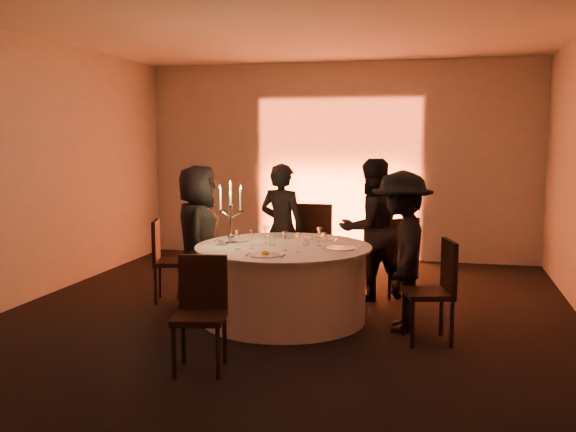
% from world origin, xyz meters
% --- Properties ---
extents(floor, '(7.00, 7.00, 0.00)m').
position_xyz_m(floor, '(0.00, 0.00, 0.00)').
color(floor, black).
rests_on(floor, ground).
extents(ceiling, '(7.00, 7.00, 0.00)m').
position_xyz_m(ceiling, '(0.00, 0.00, 3.00)').
color(ceiling, white).
rests_on(ceiling, wall_back).
extents(wall_back, '(7.00, 0.00, 7.00)m').
position_xyz_m(wall_back, '(0.00, 3.50, 1.50)').
color(wall_back, '#B3AFA6').
rests_on(wall_back, floor).
extents(wall_front, '(7.00, 0.00, 7.00)m').
position_xyz_m(wall_front, '(0.00, -3.50, 1.50)').
color(wall_front, '#B3AFA6').
rests_on(wall_front, floor).
extents(wall_left, '(0.00, 7.00, 7.00)m').
position_xyz_m(wall_left, '(-3.00, 0.00, 1.50)').
color(wall_left, '#B3AFA6').
rests_on(wall_left, floor).
extents(uplighter_fixture, '(0.25, 0.12, 0.10)m').
position_xyz_m(uplighter_fixture, '(0.00, 3.20, 0.05)').
color(uplighter_fixture, black).
rests_on(uplighter_fixture, floor).
extents(banquet_table, '(1.80, 1.80, 0.77)m').
position_xyz_m(banquet_table, '(0.00, 0.00, 0.38)').
color(banquet_table, black).
rests_on(banquet_table, floor).
extents(chair_left, '(0.51, 0.51, 0.93)m').
position_xyz_m(chair_left, '(-1.49, 0.41, 0.52)').
color(chair_left, black).
rests_on(chair_left, floor).
extents(chair_back_left, '(0.46, 0.46, 1.05)m').
position_xyz_m(chair_back_left, '(0.02, 1.58, 0.59)').
color(chair_back_left, black).
rests_on(chair_back_left, floor).
extents(chair_back_right, '(0.58, 0.58, 0.94)m').
position_xyz_m(chair_back_right, '(1.08, 1.23, 0.53)').
color(chair_back_right, black).
rests_on(chair_back_right, floor).
extents(chair_right, '(0.51, 0.51, 0.94)m').
position_xyz_m(chair_right, '(1.54, -0.38, 0.53)').
color(chair_right, black).
rests_on(chair_right, floor).
extents(chair_front, '(0.47, 0.47, 0.92)m').
position_xyz_m(chair_front, '(-0.31, -1.52, 0.51)').
color(chair_front, black).
rests_on(chair_front, floor).
extents(guest_left, '(0.69, 0.87, 1.56)m').
position_xyz_m(guest_left, '(-1.05, 0.30, 0.78)').
color(guest_left, black).
rests_on(guest_left, floor).
extents(guest_back_left, '(0.65, 0.51, 1.56)m').
position_xyz_m(guest_back_left, '(-0.28, 1.05, 0.78)').
color(guest_back_left, black).
rests_on(guest_back_left, floor).
extents(guest_back_right, '(1.00, 0.96, 1.63)m').
position_xyz_m(guest_back_right, '(0.77, 1.08, 0.81)').
color(guest_back_right, black).
rests_on(guest_back_right, floor).
extents(guest_right, '(0.63, 1.03, 1.55)m').
position_xyz_m(guest_right, '(1.19, -0.07, 0.78)').
color(guest_right, black).
rests_on(guest_right, floor).
extents(plate_left, '(0.36, 0.29, 0.01)m').
position_xyz_m(plate_left, '(-0.60, 0.15, 0.78)').
color(plate_left, white).
rests_on(plate_left, banquet_table).
extents(plate_back_left, '(0.36, 0.24, 0.01)m').
position_xyz_m(plate_back_left, '(-0.14, 0.51, 0.78)').
color(plate_back_left, white).
rests_on(plate_back_left, banquet_table).
extents(plate_back_right, '(0.35, 0.28, 0.01)m').
position_xyz_m(plate_back_right, '(0.29, 0.44, 0.78)').
color(plate_back_right, white).
rests_on(plate_back_right, banquet_table).
extents(plate_right, '(0.36, 0.30, 0.01)m').
position_xyz_m(plate_right, '(0.59, -0.05, 0.78)').
color(plate_right, white).
rests_on(plate_right, banquet_table).
extents(plate_front, '(0.36, 0.28, 0.08)m').
position_xyz_m(plate_front, '(-0.03, -0.59, 0.79)').
color(plate_front, white).
rests_on(plate_front, banquet_table).
extents(coffee_cup, '(0.11, 0.11, 0.07)m').
position_xyz_m(coffee_cup, '(-0.62, -0.14, 0.80)').
color(coffee_cup, white).
rests_on(coffee_cup, banquet_table).
extents(candelabra, '(0.28, 0.13, 0.66)m').
position_xyz_m(candelabra, '(-0.55, -0.04, 1.00)').
color(candelabra, white).
rests_on(candelabra, banquet_table).
extents(wine_glass_a, '(0.07, 0.07, 0.19)m').
position_xyz_m(wine_glass_a, '(-0.21, 0.07, 0.91)').
color(wine_glass_a, white).
rests_on(wine_glass_a, banquet_table).
extents(wine_glass_b, '(0.07, 0.07, 0.19)m').
position_xyz_m(wine_glass_b, '(0.23, -0.34, 0.91)').
color(wine_glass_b, white).
rests_on(wine_glass_b, banquet_table).
extents(wine_glass_c, '(0.07, 0.07, 0.19)m').
position_xyz_m(wine_glass_c, '(-0.26, -0.26, 0.91)').
color(wine_glass_c, white).
rests_on(wine_glass_c, banquet_table).
extents(wine_glass_d, '(0.07, 0.07, 0.19)m').
position_xyz_m(wine_glass_d, '(0.08, -0.28, 0.91)').
color(wine_glass_d, white).
rests_on(wine_glass_d, banquet_table).
extents(wine_glass_e, '(0.07, 0.07, 0.19)m').
position_xyz_m(wine_glass_e, '(-0.38, -0.32, 0.91)').
color(wine_glass_e, white).
rests_on(wine_glass_e, banquet_table).
extents(wine_glass_f, '(0.07, 0.07, 0.19)m').
position_xyz_m(wine_glass_f, '(0.37, 0.06, 0.91)').
color(wine_glass_f, white).
rests_on(wine_glass_f, banquet_table).
extents(tumbler_a, '(0.07, 0.07, 0.09)m').
position_xyz_m(tumbler_a, '(0.22, 0.07, 0.82)').
color(tumbler_a, white).
rests_on(tumbler_a, banquet_table).
extents(tumbler_b, '(0.07, 0.07, 0.09)m').
position_xyz_m(tumbler_b, '(0.35, 0.37, 0.82)').
color(tumbler_b, white).
rests_on(tumbler_b, banquet_table).
extents(tumbler_c, '(0.07, 0.07, 0.09)m').
position_xyz_m(tumbler_c, '(-0.11, -0.02, 0.82)').
color(tumbler_c, white).
rests_on(tumbler_c, banquet_table).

